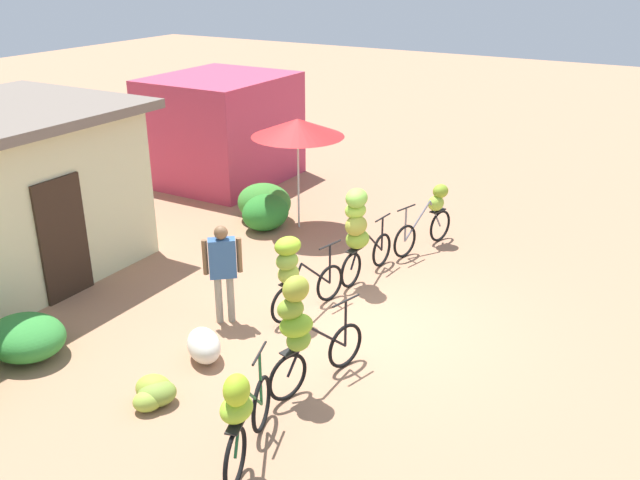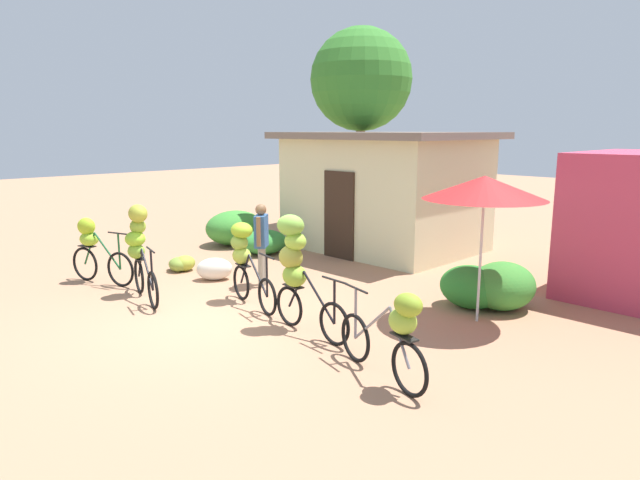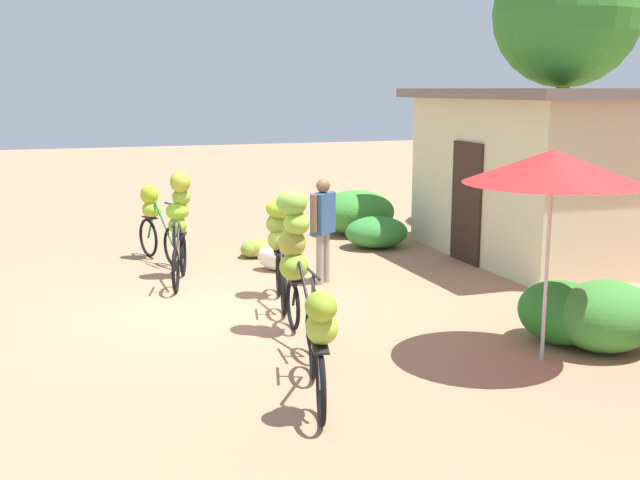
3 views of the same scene
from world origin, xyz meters
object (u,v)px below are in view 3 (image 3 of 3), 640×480
at_px(building_low, 552,172).
at_px(bicycle_near_pile, 179,218).
at_px(bicycle_leftmost, 155,218).
at_px(banana_pile_on_ground, 255,248).
at_px(person_vendor, 323,220).
at_px(bicycle_rightmost, 319,339).
at_px(produce_sack, 279,257).
at_px(bicycle_by_shop, 295,250).
at_px(tree_behind_building, 567,14).
at_px(market_umbrella, 553,167).
at_px(bicycle_center_loaded, 279,239).

height_order(building_low, bicycle_near_pile, building_low).
bearing_deg(bicycle_near_pile, bicycle_leftmost, -173.20).
height_order(banana_pile_on_ground, person_vendor, person_vendor).
height_order(building_low, bicycle_rightmost, building_low).
relative_size(bicycle_leftmost, produce_sack, 2.23).
bearing_deg(bicycle_by_shop, bicycle_rightmost, -11.86).
height_order(tree_behind_building, market_umbrella, tree_behind_building).
relative_size(bicycle_near_pile, banana_pile_on_ground, 2.33).
distance_m(building_low, produce_sack, 4.95).
bearing_deg(person_vendor, bicycle_by_shop, -26.99).
xyz_separation_m(market_umbrella, bicycle_by_shop, (-1.70, -2.23, -1.05)).
distance_m(bicycle_by_shop, bicycle_rightmost, 2.22).
height_order(bicycle_by_shop, banana_pile_on_ground, bicycle_by_shop).
bearing_deg(tree_behind_building, person_vendor, -63.48).
relative_size(market_umbrella, produce_sack, 3.21).
xyz_separation_m(tree_behind_building, bicycle_by_shop, (5.40, -7.54, -3.33)).
height_order(bicycle_rightmost, banana_pile_on_ground, bicycle_rightmost).
bearing_deg(building_low, bicycle_leftmost, -106.12).
distance_m(bicycle_rightmost, produce_sack, 5.50).
distance_m(bicycle_leftmost, bicycle_near_pile, 1.53).
height_order(building_low, produce_sack, building_low).
distance_m(tree_behind_building, bicycle_rightmost, 11.59).
bearing_deg(produce_sack, person_vendor, 21.62).
bearing_deg(person_vendor, bicycle_rightmost, -19.88).
relative_size(bicycle_center_loaded, person_vendor, 1.01).
height_order(produce_sack, person_vendor, person_vendor).
xyz_separation_m(bicycle_by_shop, produce_sack, (-3.20, 0.72, -0.80)).
height_order(bicycle_center_loaded, bicycle_by_shop, bicycle_by_shop).
height_order(bicycle_leftmost, bicycle_rightmost, bicycle_leftmost).
height_order(bicycle_leftmost, bicycle_by_shop, bicycle_by_shop).
distance_m(bicycle_by_shop, produce_sack, 3.38).
xyz_separation_m(building_low, produce_sack, (-0.42, -4.77, -1.23)).
bearing_deg(tree_behind_building, bicycle_rightmost, -46.62).
distance_m(building_low, market_umbrella, 5.58).
bearing_deg(bicycle_near_pile, bicycle_center_loaded, 34.96).
distance_m(market_umbrella, bicycle_by_shop, 3.00).
distance_m(building_low, person_vendor, 4.44).
xyz_separation_m(bicycle_leftmost, person_vendor, (2.46, 2.14, 0.24)).
bearing_deg(bicycle_rightmost, tree_behind_building, 133.38).
bearing_deg(bicycle_near_pile, market_umbrella, 32.22).
height_order(tree_behind_building, bicycle_center_loaded, tree_behind_building).
xyz_separation_m(tree_behind_building, market_umbrella, (7.11, -5.31, -2.27)).
distance_m(produce_sack, person_vendor, 1.30).
height_order(bicycle_near_pile, bicycle_rightmost, bicycle_near_pile).
relative_size(bicycle_leftmost, bicycle_center_loaded, 0.99).
distance_m(tree_behind_building, bicycle_near_pile, 9.31).
bearing_deg(produce_sack, bicycle_rightmost, -12.39).
xyz_separation_m(building_low, person_vendor, (0.58, -4.37, -0.50)).
distance_m(bicycle_leftmost, bicycle_by_shop, 4.78).
bearing_deg(bicycle_near_pile, banana_pile_on_ground, 127.87).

